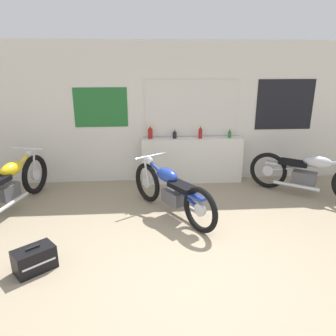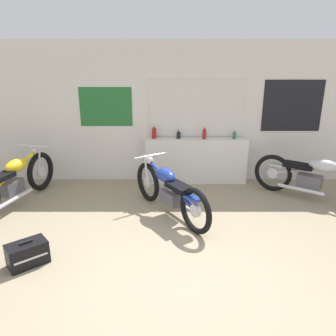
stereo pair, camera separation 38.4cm
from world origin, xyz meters
name	(u,v)px [view 1 (the left image)]	position (x,y,z in m)	size (l,w,h in m)	color
ground_plane	(192,278)	(0.00, 0.00, 0.00)	(24.00, 24.00, 0.00)	gray
wall_back	(171,114)	(0.02, 3.35, 1.40)	(10.00, 0.07, 2.80)	silver
sill_counter	(192,160)	(0.44, 3.17, 0.47)	(2.06, 0.28, 0.93)	silver
bottle_leftmost	(150,133)	(-0.41, 3.19, 1.05)	(0.09, 0.09, 0.27)	maroon
bottle_left_center	(175,135)	(0.08, 3.18, 1.01)	(0.08, 0.08, 0.17)	black
bottle_center	(200,133)	(0.59, 3.14, 1.04)	(0.08, 0.08, 0.26)	maroon
bottle_right_center	(230,134)	(1.20, 3.17, 1.01)	(0.07, 0.07, 0.17)	#23662D
motorcycle_blue	(171,190)	(-0.11, 1.66, 0.43)	(1.22, 1.81, 0.90)	black
motorcycle_silver	(309,173)	(2.50, 2.28, 0.44)	(1.86, 1.35, 0.92)	black
motorcycle_yellow	(9,185)	(-2.81, 2.06, 0.44)	(0.81, 2.16, 0.94)	black
hard_case_black	(35,259)	(-1.89, 0.29, 0.15)	(0.54, 0.51, 0.32)	black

